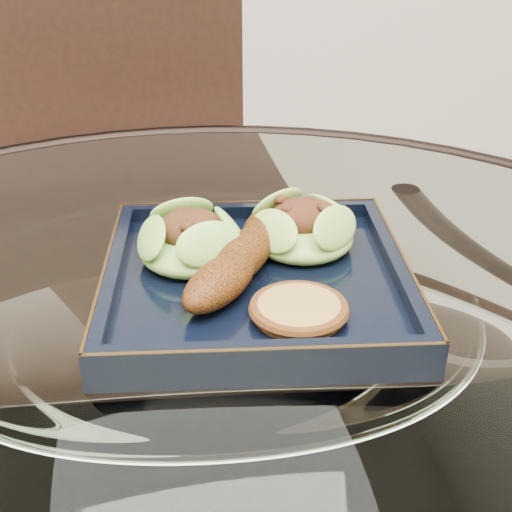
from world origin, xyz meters
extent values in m
cylinder|color=white|center=(0.00, 0.00, 0.76)|extent=(1.10, 1.10, 0.01)
torus|color=black|center=(0.00, 0.00, 0.76)|extent=(1.13, 1.13, 0.02)
cylinder|color=black|center=(0.28, 0.28, 0.38)|extent=(0.04, 0.04, 0.75)
cube|color=black|center=(-0.07, 0.50, 0.51)|extent=(0.46, 0.46, 0.04)
cube|color=black|center=(-0.07, 0.70, 0.80)|extent=(0.43, 0.04, 0.50)
cylinder|color=black|center=(0.12, 0.30, 0.24)|extent=(0.03, 0.03, 0.49)
cylinder|color=black|center=(-0.27, 0.70, 0.24)|extent=(0.03, 0.03, 0.49)
cylinder|color=black|center=(0.12, 0.69, 0.24)|extent=(0.03, 0.03, 0.49)
cube|color=black|center=(0.05, 0.06, 0.77)|extent=(0.30, 0.30, 0.02)
ellipsoid|color=#669D2D|center=(0.00, 0.10, 0.80)|extent=(0.12, 0.12, 0.04)
ellipsoid|color=olive|center=(0.10, 0.11, 0.80)|extent=(0.11, 0.11, 0.04)
ellipsoid|color=#66300A|center=(0.04, 0.07, 0.80)|extent=(0.14, 0.18, 0.04)
cylinder|color=#A27B36|center=(0.07, -0.02, 0.79)|extent=(0.07, 0.07, 0.01)
camera|label=1|loc=(-0.05, -0.49, 1.10)|focal=50.00mm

